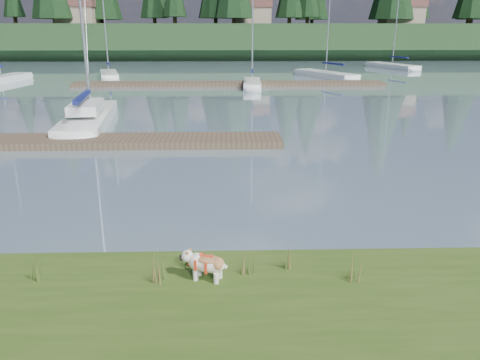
{
  "coord_description": "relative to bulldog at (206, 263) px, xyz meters",
  "views": [
    {
      "loc": [
        1.76,
        -9.9,
        4.54
      ],
      "look_at": [
        2.03,
        -0.5,
        1.5
      ],
      "focal_mm": 35.0,
      "sensor_mm": 36.0,
      "label": 1
    }
  ],
  "objects": [
    {
      "name": "ground",
      "position": [
        -1.38,
        32.59,
        -0.66
      ],
      "size": [
        200.0,
        200.0,
        0.0
      ],
      "primitive_type": "plane",
      "color": "#788F9F",
      "rests_on": "ground"
    },
    {
      "name": "ridge",
      "position": [
        -1.38,
        75.59,
        1.84
      ],
      "size": [
        200.0,
        20.0,
        5.0
      ],
      "primitive_type": "cube",
      "color": "#1A3118",
      "rests_on": "ground"
    },
    {
      "name": "bulldog",
      "position": [
        0.0,
        0.0,
        0.0
      ],
      "size": [
        0.85,
        0.51,
        0.5
      ],
      "rotation": [
        0.0,
        0.0,
        2.83
      ],
      "color": "silver",
      "rests_on": "bank"
    },
    {
      "name": "sailboat_main",
      "position": [
        -6.56,
        16.62,
        -0.24
      ],
      "size": [
        3.11,
        9.87,
        13.88
      ],
      "rotation": [
        0.0,
        0.0,
        1.7
      ],
      "color": "white",
      "rests_on": "ground"
    },
    {
      "name": "dock_near",
      "position": [
        -5.38,
        11.59,
        -0.51
      ],
      "size": [
        16.0,
        2.0,
        0.3
      ],
      "primitive_type": "cube",
      "color": "#4C3D2C",
      "rests_on": "ground"
    },
    {
      "name": "dock_far",
      "position": [
        0.62,
        32.59,
        -0.51
      ],
      "size": [
        26.0,
        2.2,
        0.3
      ],
      "primitive_type": "cube",
      "color": "#4C3D2C",
      "rests_on": "ground"
    },
    {
      "name": "sailboat_bg_0",
      "position": [
        -19.51,
        36.19,
        -0.34
      ],
      "size": [
        2.74,
        8.62,
        12.23
      ],
      "rotation": [
        0.0,
        0.0,
        1.44
      ],
      "color": "white",
      "rests_on": "ground"
    },
    {
      "name": "sailboat_bg_1",
      "position": [
        -11.22,
        40.08,
        -0.34
      ],
      "size": [
        3.45,
        7.81,
        11.49
      ],
      "rotation": [
        0.0,
        0.0,
        1.83
      ],
      "color": "white",
      "rests_on": "ground"
    },
    {
      "name": "sailboat_bg_2",
      "position": [
        2.48,
        31.63,
        -0.33
      ],
      "size": [
        1.6,
        6.71,
        10.15
      ],
      "rotation": [
        0.0,
        0.0,
        1.53
      ],
      "color": "white",
      "rests_on": "ground"
    },
    {
      "name": "sailboat_bg_3",
      "position": [
        9.74,
        39.74,
        -0.34
      ],
      "size": [
        5.52,
        9.08,
        13.36
      ],
      "rotation": [
        0.0,
        0.0,
        2.01
      ],
      "color": "white",
      "rests_on": "ground"
    },
    {
      "name": "sailboat_bg_5",
      "position": [
        20.0,
        50.39,
        -0.35
      ],
      "size": [
        4.68,
        9.24,
        12.94
      ],
      "rotation": [
        0.0,
        0.0,
        1.9
      ],
      "color": "white",
      "rests_on": "ground"
    },
    {
      "name": "weed_0",
      "position": [
        -0.83,
        -0.09,
        -0.02
      ],
      "size": [
        0.17,
        0.14,
        0.7
      ],
      "color": "#475B23",
      "rests_on": "bank"
    },
    {
      "name": "weed_1",
      "position": [
        -0.33,
        0.46,
        -0.11
      ],
      "size": [
        0.17,
        0.14,
        0.48
      ],
      "color": "#475B23",
      "rests_on": "bank"
    },
    {
      "name": "weed_2",
      "position": [
        1.49,
        0.36,
        -0.08
      ],
      "size": [
        0.17,
        0.14,
        0.55
      ],
      "color": "#475B23",
      "rests_on": "bank"
    },
    {
      "name": "weed_3",
      "position": [
        -2.98,
        0.02,
        -0.09
      ],
      "size": [
        0.17,
        0.14,
        0.55
      ],
      "color": "#475B23",
      "rests_on": "bank"
    },
    {
      "name": "weed_4",
      "position": [
        0.75,
        0.14,
        -0.14
      ],
      "size": [
        0.17,
        0.14,
        0.42
      ],
      "color": "#475B23",
      "rests_on": "bank"
    },
    {
      "name": "weed_5",
      "position": [
        2.58,
        -0.11,
        -0.04
      ],
      "size": [
        0.17,
        0.14,
        0.64
      ],
      "color": "#475B23",
      "rests_on": "bank"
    },
    {
      "name": "mud_lip",
      "position": [
        -1.38,
        0.99,
        -0.59
      ],
      "size": [
        60.0,
        0.5,
        0.14
      ],
      "primitive_type": "cube",
      "color": "#33281C",
      "rests_on": "ground"
    },
    {
      "name": "house_0",
      "position": [
        -23.38,
        72.59,
        6.65
      ],
      "size": [
        6.3,
        5.3,
        4.65
      ],
      "color": "gray",
      "rests_on": "ridge"
    },
    {
      "name": "house_1",
      "position": [
        4.62,
        73.59,
        6.65
      ],
      "size": [
        6.3,
        5.3,
        4.65
      ],
      "color": "gray",
      "rests_on": "ridge"
    },
    {
      "name": "house_2",
      "position": [
        28.62,
        71.59,
        6.65
      ],
      "size": [
        6.3,
        5.3,
        4.65
      ],
      "color": "gray",
      "rests_on": "ridge"
    }
  ]
}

